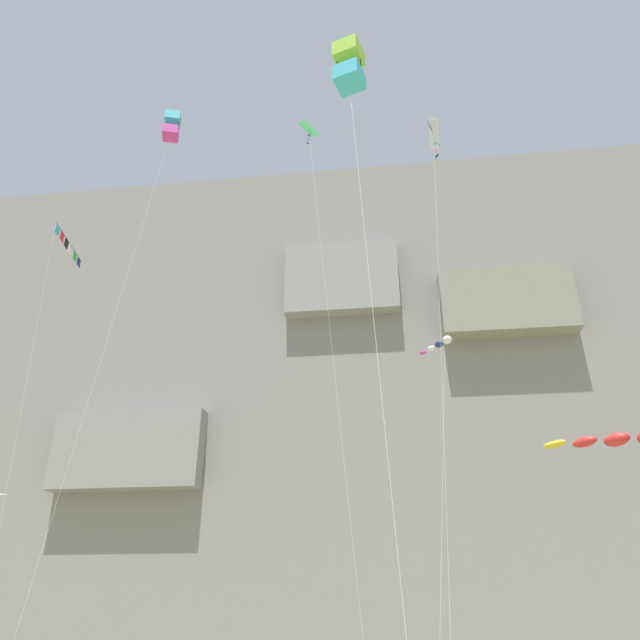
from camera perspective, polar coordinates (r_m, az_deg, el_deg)
The scene contains 8 objects.
cliff_face at distance 77.26m, azimuth 3.01°, elevation -7.33°, with size 180.00×24.41×57.11m.
kite_diamond_mid_center at distance 38.52m, azimuth -0.84°, elevation 15.80°, with size 3.47×1.57×32.08m.
kite_diamond_upper_left at distance 38.18m, azimuth 11.00°, elevation 16.52°, with size 2.32×3.68×30.77m.
kite_windsock_front_field at distance 37.39m, azimuth 11.55°, elevation -2.41°, with size 2.77×5.51×18.48m.
kite_banner_mid_right at distance 45.11m, azimuth -23.42°, elevation 5.81°, with size 1.24×4.89×26.70m.
kite_box_low_right at distance 24.76m, azimuth 2.83°, elevation 23.38°, with size 1.72×3.12×23.04m.
kite_box_upper_right at distance 43.31m, azimuth -14.22°, elevation 17.73°, with size 2.67×3.99×33.84m.
kite_windsock_near_cliff at distance 41.40m, azimuth 27.10°, elevation -10.28°, with size 7.74×6.29×13.36m.
Camera 1 is at (4.91, -5.23, 3.03)m, focal length 32.96 mm.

